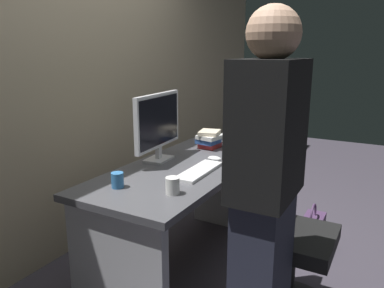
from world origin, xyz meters
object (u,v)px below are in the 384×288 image
Objects in this scene: cell_phone at (235,151)px; cup_by_monitor at (117,180)px; desk at (185,197)px; monitor at (158,123)px; keyboard at (199,171)px; mouse at (214,159)px; person_at_desk at (265,197)px; handbag at (311,234)px; office_chair at (283,241)px; book_stack at (210,139)px; cup_near_keyboard at (173,186)px.

cup_by_monitor is at bearing 148.78° from cell_phone.
monitor reaches higher than desk.
keyboard is 0.57m from cell_phone.
desk is at bearing 145.92° from mouse.
desk is 15.55× the size of mouse.
person_at_desk is 3.03× the size of monitor.
mouse reaches higher than keyboard.
handbag is (0.63, -0.72, -0.38)m from desk.
office_chair is at bearing -117.51° from mouse.
person_at_desk is at bearing -129.77° from keyboard.
cell_phone is (1.01, 0.56, -0.10)m from person_at_desk.
keyboard reaches higher than cell_phone.
monitor is 0.64m from cell_phone.
office_chair reaches higher than cell_phone.
cell_phone is (-0.01, -0.21, -0.07)m from book_stack.
person_at_desk is 1.36m from handbag.
handbag is (1.10, -0.53, -0.64)m from cup_near_keyboard.
person_at_desk is at bearing -142.69° from book_stack.
person_at_desk is 11.38× the size of cell_phone.
person_at_desk is at bearing 179.53° from handbag.
cup_by_monitor reaches higher than cell_phone.
desk is 18.20× the size of cup_by_monitor.
cup_near_keyboard is (0.06, 0.52, -0.06)m from person_at_desk.
desk is 0.57m from cup_near_keyboard.
cell_phone is (0.48, -0.15, 0.22)m from desk.
mouse is 0.26× the size of handbag.
book_stack is 1.04m from handbag.
book_stack reaches higher than cup_near_keyboard.
cup_near_keyboard is at bearing -174.75° from keyboard.
cell_phone is at bearing -91.52° from book_stack.
monitor is at bearing 10.10° from cup_by_monitor.
desk is at bearing 80.60° from office_chair.
office_chair is 10.38× the size of cup_near_keyboard.
person_at_desk is (-0.53, -0.71, 0.33)m from desk.
person_at_desk is 0.83m from cup_by_monitor.
desk is 0.61m from cup_by_monitor.
mouse is at bearing 6.17° from cup_near_keyboard.
monitor is 1.26× the size of keyboard.
cup_by_monitor is 1.02m from book_stack.
person_at_desk reaches higher than desk.
mouse is 0.69× the size of cell_phone.
book_stack is at bearing -3.06° from cup_by_monitor.
cup_by_monitor reaches higher than desk.
office_chair is at bearing -94.18° from keyboard.
handbag is at bearing -2.00° from office_chair.
office_chair reaches higher than mouse.
office_chair is 1.08m from monitor.
person_at_desk is 3.81× the size of keyboard.
book_stack is at bearing 31.88° from mouse.
monitor reaches higher than book_stack.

